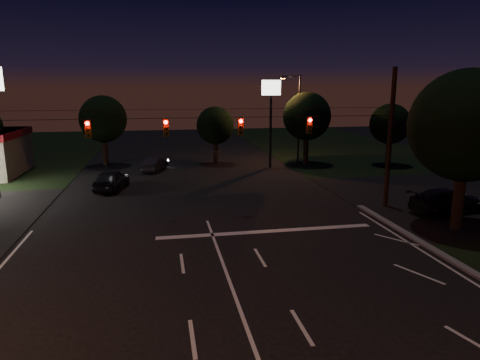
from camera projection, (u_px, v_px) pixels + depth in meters
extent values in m
cube|color=black|center=(480.00, 197.00, 30.85)|extent=(20.00, 16.00, 0.02)
cube|color=silver|center=(267.00, 231.00, 23.46)|extent=(12.00, 0.50, 0.01)
cylinder|color=black|center=(385.00, 206.00, 28.45)|extent=(0.30, 0.30, 9.00)
cylinder|color=black|center=(204.00, 118.00, 25.00)|extent=(24.00, 0.03, 0.03)
cylinder|color=black|center=(203.00, 109.00, 24.90)|extent=(24.00, 0.02, 0.02)
cube|color=#3F3307|center=(88.00, 129.00, 23.95)|extent=(0.32, 0.26, 1.00)
sphere|color=#FF0705|center=(87.00, 123.00, 23.72)|extent=(0.22, 0.22, 0.22)
sphere|color=black|center=(88.00, 129.00, 23.79)|extent=(0.20, 0.20, 0.20)
sphere|color=black|center=(88.00, 135.00, 23.86)|extent=(0.20, 0.20, 0.20)
cube|color=#3F3307|center=(166.00, 128.00, 24.72)|extent=(0.32, 0.26, 1.00)
sphere|color=#FF0705|center=(166.00, 122.00, 24.50)|extent=(0.22, 0.22, 0.22)
sphere|color=black|center=(166.00, 128.00, 24.57)|extent=(0.20, 0.20, 0.20)
sphere|color=black|center=(166.00, 134.00, 24.64)|extent=(0.20, 0.20, 0.20)
cube|color=#3F3307|center=(241.00, 127.00, 25.52)|extent=(0.32, 0.26, 1.00)
sphere|color=#FF0705|center=(241.00, 121.00, 25.29)|extent=(0.22, 0.22, 0.22)
sphere|color=black|center=(241.00, 127.00, 25.36)|extent=(0.20, 0.20, 0.20)
sphere|color=black|center=(241.00, 132.00, 25.43)|extent=(0.20, 0.20, 0.20)
cube|color=#3F3307|center=(309.00, 125.00, 26.29)|extent=(0.32, 0.26, 1.00)
sphere|color=#FF0705|center=(310.00, 120.00, 26.07)|extent=(0.22, 0.22, 0.22)
sphere|color=black|center=(310.00, 126.00, 26.14)|extent=(0.20, 0.20, 0.20)
sphere|color=black|center=(310.00, 131.00, 26.21)|extent=(0.20, 0.20, 0.20)
cylinder|color=black|center=(271.00, 132.00, 41.38)|extent=(0.24, 0.24, 7.00)
cube|color=white|center=(271.00, 88.00, 40.49)|extent=(1.80, 0.30, 1.40)
cylinder|color=black|center=(299.00, 120.00, 43.72)|extent=(0.20, 0.20, 9.00)
cylinder|color=black|center=(291.00, 76.00, 42.65)|extent=(1.80, 0.12, 0.12)
cube|color=black|center=(283.00, 77.00, 42.50)|extent=(0.60, 0.35, 0.22)
cube|color=orange|center=(283.00, 79.00, 42.53)|extent=(0.45, 0.25, 0.04)
cylinder|color=black|center=(459.00, 194.00, 23.49)|extent=(0.60, 0.60, 4.00)
sphere|color=black|center=(467.00, 125.00, 22.69)|extent=(6.00, 6.00, 6.00)
sphere|color=black|center=(470.00, 128.00, 23.27)|extent=(4.50, 4.50, 4.50)
sphere|color=black|center=(453.00, 128.00, 22.90)|extent=(4.20, 4.20, 4.20)
cylinder|color=black|center=(105.00, 150.00, 42.74)|extent=(0.52, 0.52, 3.25)
sphere|color=black|center=(103.00, 119.00, 42.08)|extent=(4.60, 4.60, 4.60)
sphere|color=black|center=(108.00, 120.00, 42.53)|extent=(3.45, 3.45, 3.45)
sphere|color=black|center=(99.00, 120.00, 42.24)|extent=(3.22, 3.22, 3.22)
cylinder|color=black|center=(216.00, 151.00, 43.81)|extent=(0.47, 0.47, 2.75)
sphere|color=black|center=(215.00, 125.00, 43.26)|extent=(3.80, 3.80, 3.80)
sphere|color=black|center=(219.00, 126.00, 43.63)|extent=(2.85, 2.85, 2.85)
sphere|color=black|center=(211.00, 126.00, 43.40)|extent=(2.66, 2.66, 2.66)
cylinder|color=black|center=(306.00, 148.00, 43.45)|extent=(0.53, 0.53, 3.40)
sphere|color=black|center=(307.00, 116.00, 42.77)|extent=(4.80, 4.80, 4.80)
sphere|color=black|center=(310.00, 117.00, 43.23)|extent=(3.60, 3.60, 3.60)
sphere|color=black|center=(301.00, 117.00, 42.94)|extent=(3.36, 3.36, 3.36)
cylinder|color=black|center=(388.00, 151.00, 43.03)|extent=(0.48, 0.48, 2.90)
sphere|color=black|center=(390.00, 124.00, 42.45)|extent=(4.00, 4.00, 4.00)
sphere|color=black|center=(392.00, 125.00, 42.83)|extent=(3.00, 3.00, 3.00)
sphere|color=black|center=(385.00, 125.00, 42.59)|extent=(2.80, 2.80, 2.80)
imported|color=black|center=(111.00, 180.00, 32.88)|extent=(2.71, 4.84, 1.56)
imported|color=black|center=(155.00, 164.00, 40.21)|extent=(2.58, 4.13, 1.28)
imported|color=black|center=(449.00, 201.00, 26.88)|extent=(5.53, 3.02, 1.52)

